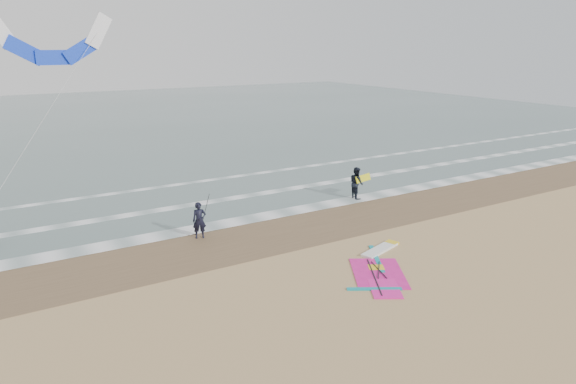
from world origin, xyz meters
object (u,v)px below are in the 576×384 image
person_walking (356,183)px  surf_kite (52,44)px  person_standing (199,220)px  windsurf_rig (380,266)px

person_walking → surf_kite: bearing=71.0°
person_standing → surf_kite: bearing=131.1°
windsurf_rig → surf_kite: bearing=120.9°
person_standing → person_walking: size_ratio=0.92×
person_walking → surf_kite: surf_kite is taller
person_standing → surf_kite: 12.35m
windsurf_rig → person_walking: person_walking is taller
surf_kite → windsurf_rig: bearing=-59.1°
windsurf_rig → surf_kite: size_ratio=0.53×
windsurf_rig → surf_kite: surf_kite is taller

